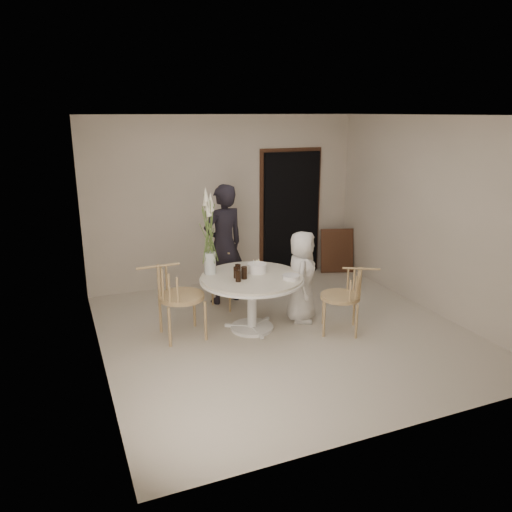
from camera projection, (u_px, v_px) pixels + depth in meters
name	position (u px, v px, depth m)	size (l,w,h in m)	color
ground	(284.00, 332.00, 6.44)	(4.50, 4.50, 0.00)	beige
room_shell	(286.00, 208.00, 5.99)	(4.50, 4.50, 4.50)	white
doorway	(291.00, 214.00, 8.51)	(1.00, 0.10, 2.10)	black
door_trim	(290.00, 211.00, 8.53)	(1.12, 0.03, 2.22)	#4E2C1A
table	(252.00, 285.00, 6.36)	(1.33, 1.33, 0.73)	white
picture_frame	(337.00, 251.00, 8.78)	(0.58, 0.04, 0.77)	#4E2C1A
chair_far	(225.00, 270.00, 7.28)	(0.57, 0.58, 0.80)	tan
chair_right	(350.00, 290.00, 6.31)	(0.65, 0.64, 0.88)	tan
chair_left	(170.00, 290.00, 6.10)	(0.61, 0.57, 0.99)	tan
girl	(224.00, 244.00, 7.25)	(0.64, 0.42, 1.76)	black
boy	(302.00, 277.00, 6.65)	(0.61, 0.39, 1.24)	silver
birthday_cake	(257.00, 268.00, 6.46)	(0.25, 0.25, 0.17)	white
cola_tumbler_a	(244.00, 273.00, 6.21)	(0.07, 0.07, 0.16)	black
cola_tumbler_b	(238.00, 276.00, 6.11)	(0.07, 0.07, 0.15)	black
cola_tumbler_c	(236.00, 272.00, 6.24)	(0.07, 0.07, 0.14)	black
cola_tumbler_d	(238.00, 270.00, 6.31)	(0.07, 0.07, 0.15)	black
plate_stack	(291.00, 277.00, 6.20)	(0.21, 0.21, 0.05)	white
flower_vase	(209.00, 234.00, 6.28)	(0.15, 0.15, 1.12)	silver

